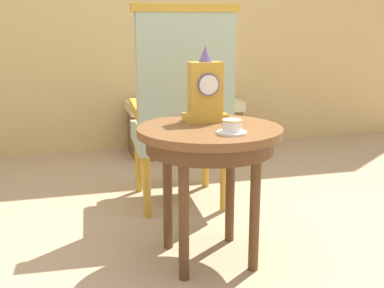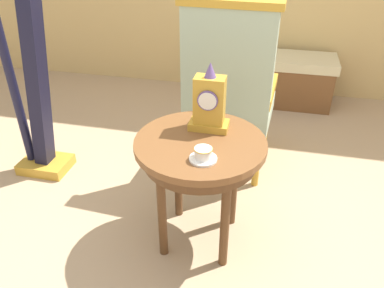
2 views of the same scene
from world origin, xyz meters
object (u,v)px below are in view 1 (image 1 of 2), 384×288
object	(u,v)px
teacup_left	(232,127)
armchair	(182,107)
mantel_clock	(205,92)
side_table	(210,145)
window_bench	(184,127)

from	to	relation	value
teacup_left	armchair	world-z (taller)	armchair
teacup_left	armchair	distance (m)	0.82
mantel_clock	armchair	xyz separation A→B (m)	(0.02, 0.54, -0.15)
armchair	side_table	bearing A→B (deg)	-93.52
teacup_left	mantel_clock	world-z (taller)	mantel_clock
teacup_left	window_bench	distance (m)	2.08
side_table	mantel_clock	world-z (taller)	mantel_clock
mantel_clock	window_bench	distance (m)	1.85
side_table	armchair	size ratio (longest dim) A/B	0.55
side_table	armchair	distance (m)	0.67
side_table	window_bench	distance (m)	1.92
teacup_left	armchair	xyz separation A→B (m)	(-0.00, 0.82, -0.04)
teacup_left	window_bench	world-z (taller)	teacup_left
side_table	armchair	bearing A→B (deg)	86.48
window_bench	armchair	bearing A→B (deg)	-104.79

